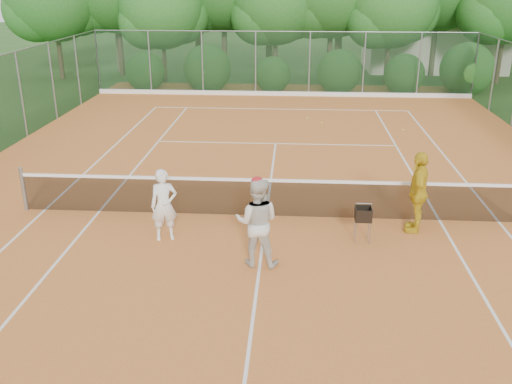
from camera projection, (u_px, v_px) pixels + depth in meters
ground at (266, 217)px, 13.72m from camera, size 120.00×120.00×0.00m
clay_court at (266, 217)px, 13.72m from camera, size 18.00×36.00×0.02m
club_building at (432, 45)px, 35.01m from camera, size 8.00×5.00×3.00m
tennis_net at (266, 197)px, 13.53m from camera, size 11.97×0.10×1.10m
player_white at (164, 205)px, 12.29m from camera, size 0.67×0.54×1.59m
player_center_grp at (257, 222)px, 11.14m from camera, size 0.94×0.77×1.85m
player_yellow at (418, 192)px, 12.65m from camera, size 0.68×1.16×1.86m
ball_hopper at (363, 215)px, 12.25m from camera, size 0.34×0.34×0.77m
stray_ball_a at (322, 123)px, 22.34m from camera, size 0.07×0.07×0.07m
stray_ball_b at (307, 118)px, 23.11m from camera, size 0.07×0.07×0.07m
stray_ball_c at (403, 130)px, 21.30m from camera, size 0.07×0.07×0.07m
court_markings at (266, 216)px, 13.71m from camera, size 11.03×23.83×0.01m
fence_back at (282, 64)px, 27.18m from camera, size 18.07×0.07×3.00m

